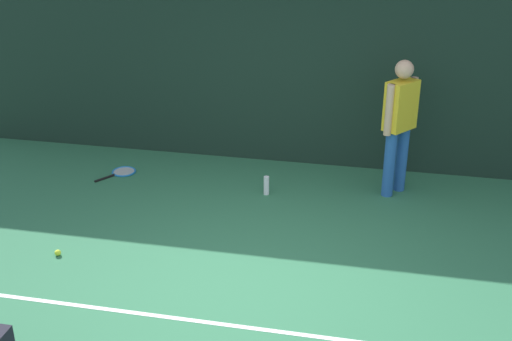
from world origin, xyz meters
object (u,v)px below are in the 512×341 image
tennis_ball_near_player (58,253)px  water_bottle (266,185)px  tennis_player (400,120)px  tennis_racket (122,172)px

tennis_ball_near_player → water_bottle: 2.65m
tennis_ball_near_player → tennis_player: bearing=33.3°
tennis_player → tennis_ball_near_player: (-3.42, -2.25, -0.93)m
tennis_player → water_bottle: bearing=141.2°
tennis_player → tennis_racket: size_ratio=2.80×
tennis_racket → water_bottle: 2.03m
tennis_player → tennis_racket: 3.70m
tennis_ball_near_player → water_bottle: (1.87, 1.87, 0.09)m
tennis_racket → tennis_ball_near_player: bearing=-142.1°
tennis_ball_near_player → water_bottle: size_ratio=0.27×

